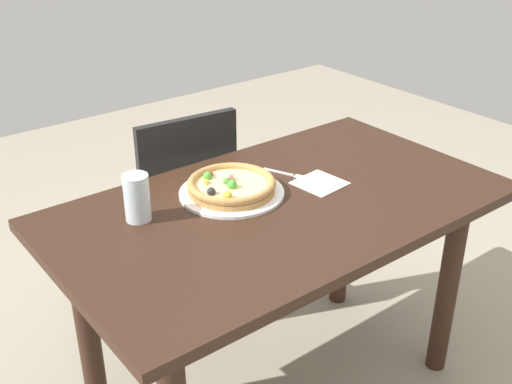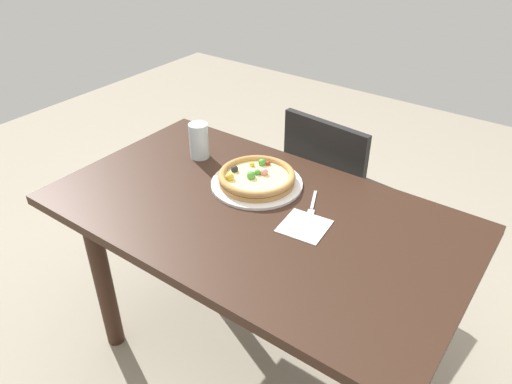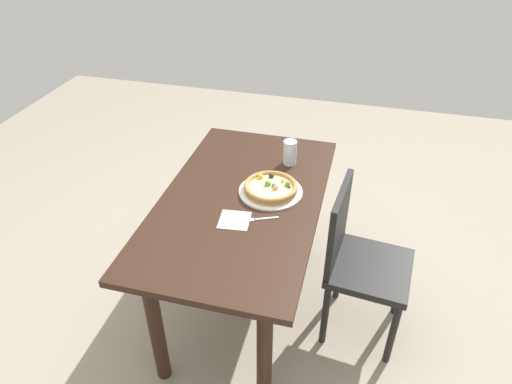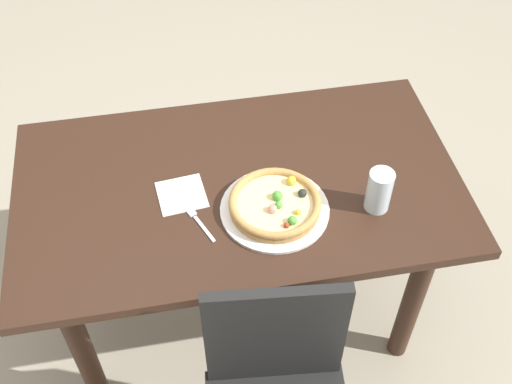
{
  "view_description": "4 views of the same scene",
  "coord_description": "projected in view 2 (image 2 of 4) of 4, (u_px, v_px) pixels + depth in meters",
  "views": [
    {
      "loc": [
        1.08,
        1.27,
        1.64
      ],
      "look_at": [
        0.04,
        -0.06,
        0.78
      ],
      "focal_mm": 44.31,
      "sensor_mm": 36.0,
      "label": 1
    },
    {
      "loc": [
        -0.77,
        1.05,
        1.67
      ],
      "look_at": [
        0.04,
        -0.06,
        0.78
      ],
      "focal_mm": 34.33,
      "sensor_mm": 36.0,
      "label": 2
    },
    {
      "loc": [
        -1.76,
        -0.54,
        2.09
      ],
      "look_at": [
        0.04,
        -0.06,
        0.78
      ],
      "focal_mm": 32.25,
      "sensor_mm": 36.0,
      "label": 3
    },
    {
      "loc": [
        -0.18,
        -1.3,
        2.19
      ],
      "look_at": [
        0.04,
        -0.06,
        0.78
      ],
      "focal_mm": 44.39,
      "sensor_mm": 36.0,
      "label": 4
    }
  ],
  "objects": [
    {
      "name": "fork",
      "position": [
        312.0,
        207.0,
        1.6
      ],
      "size": [
        0.08,
        0.16,
        0.0
      ],
      "rotation": [
        0.0,
        0.0,
        1.98
      ],
      "color": "silver",
      "rests_on": "dining_table"
    },
    {
      "name": "drinking_glass",
      "position": [
        199.0,
        141.0,
        1.86
      ],
      "size": [
        0.07,
        0.07,
        0.14
      ],
      "primitive_type": "cylinder",
      "color": "silver",
      "rests_on": "dining_table"
    },
    {
      "name": "napkin",
      "position": [
        304.0,
        226.0,
        1.52
      ],
      "size": [
        0.15,
        0.15,
        0.0
      ],
      "primitive_type": "cube",
      "rotation": [
        0.0,
        0.0,
        0.1
      ],
      "color": "white",
      "rests_on": "dining_table"
    },
    {
      "name": "ground_plane",
      "position": [
        255.0,
        362.0,
        2.0
      ],
      "size": [
        6.0,
        6.0,
        0.0
      ],
      "primitive_type": "plane",
      "color": "#9E937F"
    },
    {
      "name": "chair_near",
      "position": [
        335.0,
        196.0,
        2.15
      ],
      "size": [
        0.44,
        0.44,
        0.89
      ],
      "rotation": [
        0.0,
        0.0,
        3.04
      ],
      "color": "black",
      "rests_on": "ground"
    },
    {
      "name": "pizza",
      "position": [
        256.0,
        177.0,
        1.71
      ],
      "size": [
        0.27,
        0.27,
        0.05
      ],
      "color": "#B78447",
      "rests_on": "plate"
    },
    {
      "name": "dining_table",
      "position": [
        255.0,
        240.0,
        1.66
      ],
      "size": [
        1.37,
        0.78,
        0.76
      ],
      "color": "#331E14",
      "rests_on": "ground"
    },
    {
      "name": "plate",
      "position": [
        257.0,
        184.0,
        1.72
      ],
      "size": [
        0.32,
        0.32,
        0.01
      ],
      "primitive_type": "cylinder",
      "color": "white",
      "rests_on": "dining_table"
    }
  ]
}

